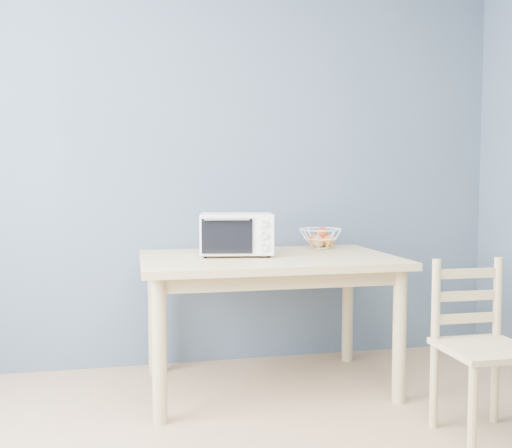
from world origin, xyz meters
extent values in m
cube|color=#4C5D6A|center=(0.00, 2.25, 1.30)|extent=(4.00, 0.01, 2.60)
cube|color=#CFB77C|center=(0.33, 1.70, 0.73)|extent=(1.40, 0.90, 0.04)
cylinder|color=#CFB77C|center=(-0.29, 1.33, 0.35)|extent=(0.07, 0.07, 0.71)
cylinder|color=#CFB77C|center=(0.95, 1.33, 0.35)|extent=(0.07, 0.07, 0.71)
cylinder|color=#CFB77C|center=(-0.29, 2.07, 0.35)|extent=(0.07, 0.07, 0.71)
cylinder|color=#CFB77C|center=(0.95, 2.07, 0.35)|extent=(0.07, 0.07, 0.71)
cube|color=white|center=(0.16, 1.75, 0.88)|extent=(0.44, 0.33, 0.22)
cube|color=black|center=(0.11, 1.76, 0.87)|extent=(0.29, 0.27, 0.17)
cube|color=black|center=(0.08, 1.62, 0.87)|extent=(0.27, 0.05, 0.19)
cylinder|color=silver|center=(0.08, 1.61, 0.96)|extent=(0.24, 0.05, 0.01)
cube|color=white|center=(0.28, 1.60, 0.88)|extent=(0.11, 0.02, 0.21)
cylinder|color=black|center=(-0.02, 1.68, 0.76)|extent=(0.02, 0.02, 0.01)
cylinder|color=black|center=(0.31, 1.62, 0.76)|extent=(0.02, 0.02, 0.01)
cylinder|color=black|center=(0.01, 1.88, 0.76)|extent=(0.02, 0.02, 0.01)
cylinder|color=black|center=(0.34, 1.82, 0.76)|extent=(0.02, 0.02, 0.01)
cylinder|color=silver|center=(0.28, 1.59, 0.94)|extent=(0.04, 0.02, 0.04)
cylinder|color=silver|center=(0.28, 1.59, 0.88)|extent=(0.04, 0.02, 0.04)
cylinder|color=silver|center=(0.28, 1.59, 0.81)|extent=(0.04, 0.02, 0.04)
torus|color=white|center=(0.73, 2.00, 0.87)|extent=(0.34, 0.34, 0.01)
torus|color=white|center=(0.73, 2.00, 0.81)|extent=(0.27, 0.27, 0.01)
torus|color=white|center=(0.73, 2.00, 0.76)|extent=(0.16, 0.16, 0.01)
sphere|color=red|center=(0.70, 2.01, 0.80)|extent=(0.08, 0.08, 0.08)
sphere|color=orange|center=(0.77, 1.98, 0.80)|extent=(0.08, 0.08, 0.08)
sphere|color=#E5A659|center=(0.74, 2.05, 0.79)|extent=(0.08, 0.08, 0.08)
sphere|color=red|center=(0.74, 1.99, 0.85)|extent=(0.08, 0.08, 0.08)
sphere|color=#E5A659|center=(0.70, 1.96, 0.80)|extent=(0.07, 0.07, 0.07)
cube|color=#CFB77C|center=(1.13, 0.85, 0.41)|extent=(0.38, 0.38, 0.03)
cylinder|color=#CFB77C|center=(0.97, 0.69, 0.20)|extent=(0.04, 0.04, 0.40)
cylinder|color=#CFB77C|center=(0.97, 1.01, 0.20)|extent=(0.04, 0.04, 0.40)
cylinder|color=#CFB77C|center=(1.29, 1.01, 0.20)|extent=(0.04, 0.04, 0.40)
cylinder|color=#CFB77C|center=(0.97, 1.01, 0.60)|extent=(0.04, 0.04, 0.40)
cylinder|color=#CFB77C|center=(1.29, 1.01, 0.60)|extent=(0.04, 0.04, 0.40)
cube|color=#CFB77C|center=(1.13, 1.01, 0.52)|extent=(0.32, 0.02, 0.04)
cube|color=#CFB77C|center=(1.13, 1.01, 0.62)|extent=(0.32, 0.02, 0.04)
cube|color=#CFB77C|center=(1.13, 1.01, 0.73)|extent=(0.32, 0.02, 0.04)
camera|label=1|loc=(-0.40, -1.38, 1.15)|focal=40.00mm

